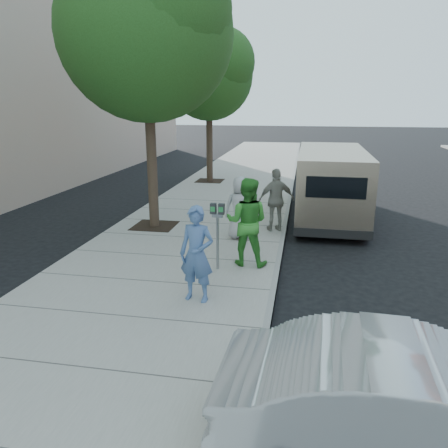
{
  "coord_description": "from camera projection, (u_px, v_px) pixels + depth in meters",
  "views": [
    {
      "loc": [
        1.92,
        -9.28,
        3.66
      ],
      "look_at": [
        0.27,
        -0.36,
        1.1
      ],
      "focal_mm": 35.0,
      "sensor_mm": 36.0,
      "label": 1
    }
  ],
  "objects": [
    {
      "name": "person_green_shirt",
      "position": [
        247.0,
        222.0,
        9.51
      ],
      "size": [
        0.99,
        0.8,
        1.94
      ],
      "primitive_type": "imported",
      "rotation": [
        0.0,
        0.0,
        3.07
      ],
      "color": "green",
      "rests_on": "sidewalk"
    },
    {
      "name": "sedan",
      "position": [
        424.0,
        415.0,
        4.29
      ],
      "size": [
        4.23,
        1.62,
        1.38
      ],
      "primitive_type": "imported",
      "rotation": [
        0.0,
        0.0,
        1.53
      ],
      "color": "#B9BDC1",
      "rests_on": "ground"
    },
    {
      "name": "parking_meter",
      "position": [
        217.0,
        222.0,
        9.2
      ],
      "size": [
        0.3,
        0.11,
        1.45
      ],
      "rotation": [
        0.0,
        0.0,
        -0.03
      ],
      "color": "gray",
      "rests_on": "sidewalk"
    },
    {
      "name": "person_gray_shirt",
      "position": [
        240.0,
        208.0,
        11.36
      ],
      "size": [
        0.84,
        0.57,
        1.66
      ],
      "primitive_type": "imported",
      "rotation": [
        0.0,
        0.0,
        3.19
      ],
      "color": "#AEADB0",
      "rests_on": "sidewalk"
    },
    {
      "name": "curb_face",
      "position": [
        278.0,
        266.0,
        9.84
      ],
      "size": [
        0.12,
        60.0,
        0.16
      ],
      "primitive_type": "cube",
      "color": "gray",
      "rests_on": "ground"
    },
    {
      "name": "tree_far",
      "position": [
        210.0,
        71.0,
        18.65
      ],
      "size": [
        3.92,
        3.8,
        6.49
      ],
      "color": "black",
      "rests_on": "sidewalk"
    },
    {
      "name": "sidewalk",
      "position": [
        174.0,
        259.0,
        10.27
      ],
      "size": [
        5.0,
        60.0,
        0.15
      ],
      "primitive_type": "cube",
      "color": "gray",
      "rests_on": "ground"
    },
    {
      "name": "person_striped_polo",
      "position": [
        276.0,
        200.0,
        12.07
      ],
      "size": [
        1.11,
        0.78,
        1.75
      ],
      "primitive_type": "imported",
      "rotation": [
        0.0,
        0.0,
        3.53
      ],
      "color": "gray",
      "rests_on": "sidewalk"
    },
    {
      "name": "ground",
      "position": [
        215.0,
        265.0,
        10.11
      ],
      "size": [
        120.0,
        120.0,
        0.0
      ],
      "primitive_type": "plane",
      "color": "black",
      "rests_on": "ground"
    },
    {
      "name": "person_officer",
      "position": [
        197.0,
        254.0,
        7.78
      ],
      "size": [
        0.7,
        0.52,
        1.76
      ],
      "primitive_type": "imported",
      "rotation": [
        0.0,
        0.0,
        -0.16
      ],
      "color": "#4A6A9D",
      "rests_on": "sidewalk"
    },
    {
      "name": "tree_near",
      "position": [
        147.0,
        25.0,
        11.27
      ],
      "size": [
        4.62,
        4.6,
        7.53
      ],
      "color": "black",
      "rests_on": "sidewalk"
    },
    {
      "name": "van",
      "position": [
        330.0,
        183.0,
        13.79
      ],
      "size": [
        2.06,
        5.97,
        2.2
      ],
      "rotation": [
        0.0,
        0.0,
        -0.01
      ],
      "color": "tan",
      "rests_on": "ground"
    }
  ]
}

